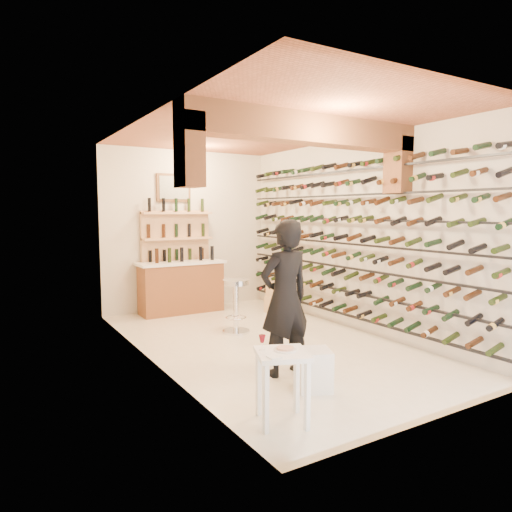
{
  "coord_description": "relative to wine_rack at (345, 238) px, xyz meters",
  "views": [
    {
      "loc": [
        -3.63,
        -5.74,
        1.99
      ],
      "look_at": [
        0.0,
        0.3,
        1.3
      ],
      "focal_mm": 32.25,
      "sensor_mm": 36.0,
      "label": 1
    }
  ],
  "objects": [
    {
      "name": "back_counter",
      "position": [
        -1.83,
        2.65,
        -1.02
      ],
      "size": [
        1.7,
        0.62,
        1.29
      ],
      "color": "brown",
      "rests_on": "ground"
    },
    {
      "name": "wine_rack",
      "position": [
        0.0,
        0.0,
        0.0
      ],
      "size": [
        0.32,
        5.7,
        2.56
      ],
      "color": "black",
      "rests_on": "ground"
    },
    {
      "name": "person",
      "position": [
        -2.05,
        -1.24,
        -0.6
      ],
      "size": [
        0.71,
        0.48,
        1.89
      ],
      "primitive_type": "imported",
      "rotation": [
        0.0,
        0.0,
        3.18
      ],
      "color": "black",
      "rests_on": "ground"
    },
    {
      "name": "room_shell",
      "position": [
        -1.53,
        -0.26,
        0.7
      ],
      "size": [
        3.52,
        6.02,
        3.21
      ],
      "color": "beige",
      "rests_on": "ground"
    },
    {
      "name": "crate_lower",
      "position": [
        -0.13,
        1.7,
        -1.38
      ],
      "size": [
        0.63,
        0.52,
        0.33
      ],
      "primitive_type": "cube",
      "rotation": [
        0.0,
        0.0,
        0.28
      ],
      "color": "tan",
      "rests_on": "ground"
    },
    {
      "name": "white_stool",
      "position": [
        -2.04,
        -1.81,
        -1.32
      ],
      "size": [
        0.48,
        0.48,
        0.45
      ],
      "primitive_type": "cube",
      "rotation": [
        0.0,
        0.0,
        -0.43
      ],
      "color": "white",
      "rests_on": "ground"
    },
    {
      "name": "back_shelving",
      "position": [
        -1.83,
        2.89,
        -0.38
      ],
      "size": [
        1.4,
        0.31,
        2.73
      ],
      "color": "tan",
      "rests_on": "ground"
    },
    {
      "name": "crate_upper",
      "position": [
        -0.13,
        1.7,
        -1.08
      ],
      "size": [
        0.53,
        0.41,
        0.28
      ],
      "primitive_type": "cube",
      "rotation": [
        0.0,
        0.0,
        0.17
      ],
      "color": "tan",
      "rests_on": "crate_lower"
    },
    {
      "name": "ground",
      "position": [
        -1.53,
        0.0,
        -1.55
      ],
      "size": [
        6.0,
        6.0,
        0.0
      ],
      "primitive_type": "plane",
      "color": "silver",
      "rests_on": "ground"
    },
    {
      "name": "chrome_barstool",
      "position": [
        -1.63,
        0.78,
        -1.04
      ],
      "size": [
        0.45,
        0.45,
        0.88
      ],
      "rotation": [
        0.0,
        0.0,
        0.4
      ],
      "color": "silver",
      "rests_on": "ground"
    },
    {
      "name": "tasting_table",
      "position": [
        -2.8,
        -2.29,
        -0.99
      ],
      "size": [
        0.61,
        0.61,
        0.83
      ],
      "rotation": [
        0.0,
        0.0,
        -0.38
      ],
      "color": "white",
      "rests_on": "ground"
    }
  ]
}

